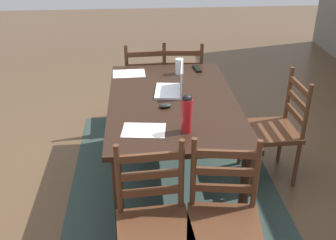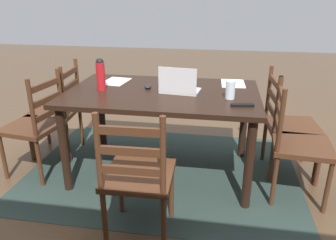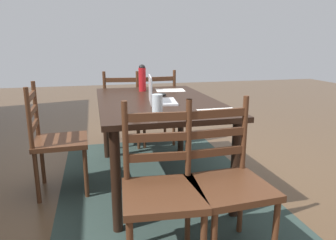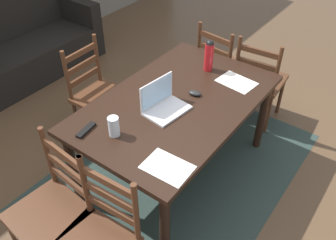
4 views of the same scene
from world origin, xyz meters
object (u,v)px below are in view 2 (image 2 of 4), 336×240
Objects in this scene: chair_left_near at (288,125)px; chair_right_near at (58,111)px; chair_far_head at (138,177)px; water_bottle at (101,74)px; drinking_glass at (230,90)px; computer_mouse at (148,86)px; tv_remote at (242,105)px; chair_left_far at (297,144)px; dining_table at (162,101)px; laptop at (179,86)px; chair_right_far at (35,126)px.

chair_left_near and chair_right_near have the same top height.
water_bottle is (0.53, -0.84, 0.46)m from chair_far_head.
drinking_glass is 1.42× the size of computer_mouse.
chair_right_near is at bearing -114.16° from tv_remote.
chair_left_far is 1.70m from water_bottle.
chair_left_far is (-0.00, 0.40, 0.00)m from chair_left_near.
chair_right_near reaches higher than drinking_glass.
dining_table is 1.15m from chair_left_far.
chair_left_near is 9.50× the size of computer_mouse.
chair_right_near is 0.78m from water_bottle.
chair_left_far is 1.04m from laptop.
laptop is (-1.25, -0.19, 0.37)m from chair_right_far.
chair_right_far is at bearing 89.96° from chair_right_near.
drinking_glass reaches higher than tv_remote.
water_bottle reaches higher than tv_remote.
tv_remote is at bearing 11.52° from chair_left_far.
dining_table is at bearing -9.75° from laptop.
chair_far_head and chair_right_near have the same top height.
chair_right_near is (2.21, -0.01, 0.00)m from chair_left_near.
chair_right_far is at bearing 6.35° from computer_mouse.
water_bottle reaches higher than laptop.
chair_left_near is 2.25m from chair_right_far.
computer_mouse is (-0.38, -0.12, -0.13)m from water_bottle.
chair_right_near is 3.46× the size of water_bottle.
chair_right_far is 6.67× the size of drinking_glass.
tv_remote is (-1.18, 0.24, -0.13)m from water_bottle.
chair_right_far is 0.76m from water_bottle.
laptop reaches higher than dining_table.
water_bottle is 1.10m from drinking_glass.
laptop reaches higher than tv_remote.
chair_far_head is 1.30m from chair_left_far.
tv_remote is at bearing 152.40° from laptop.
dining_table is at bearing -122.25° from tv_remote.
drinking_glass is at bearing 30.38° from chair_left_near.
chair_right_far is (1.11, -0.67, 0.00)m from chair_far_head.
water_bottle is at bearing 156.19° from chair_right_near.
laptop is 0.58m from tv_remote.
chair_left_near is 2.76× the size of laptop.
water_bottle reaches higher than chair_left_far.
computer_mouse is 0.59× the size of tv_remote.
dining_table is 11.45× the size of drinking_glass.
laptop is 0.31m from computer_mouse.
chair_right_far is 9.50× the size of computer_mouse.
chair_right_far is at bearing 3.36° from drinking_glass.
drinking_glass is 0.74m from computer_mouse.
chair_right_near is at bearing -44.62° from chair_far_head.
chair_left_near reaches higher than tv_remote.
chair_far_head is at bearing 90.08° from dining_table.
chair_left_near is (-1.10, -1.09, 0.00)m from chair_far_head.
chair_far_head is 0.94m from tv_remote.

